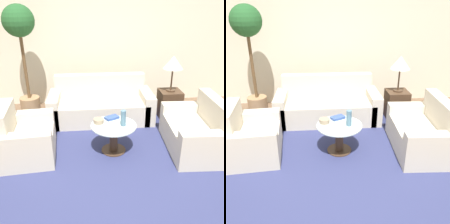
{
  "view_description": "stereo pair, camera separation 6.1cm",
  "coord_description": "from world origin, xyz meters",
  "views": [
    {
      "loc": [
        -0.27,
        -2.59,
        2.16
      ],
      "look_at": [
        0.08,
        0.95,
        0.55
      ],
      "focal_mm": 40.0,
      "sensor_mm": 36.0,
      "label": 1
    },
    {
      "loc": [
        -0.21,
        -2.6,
        2.16
      ],
      "look_at": [
        0.08,
        0.95,
        0.55
      ],
      "focal_mm": 40.0,
      "sensor_mm": 36.0,
      "label": 2
    }
  ],
  "objects": [
    {
      "name": "ground_plane",
      "position": [
        0.0,
        0.0,
        0.0
      ],
      "size": [
        14.0,
        14.0,
        0.0
      ],
      "primitive_type": "plane",
      "color": "brown"
    },
    {
      "name": "wall_back",
      "position": [
        0.0,
        2.85,
        1.3
      ],
      "size": [
        10.0,
        0.06,
        2.6
      ],
      "color": "beige",
      "rests_on": "ground_plane"
    },
    {
      "name": "rug",
      "position": [
        0.08,
        0.7,
        0.0
      ],
      "size": [
        3.54,
        3.2,
        0.01
      ],
      "color": "navy",
      "rests_on": "ground_plane"
    },
    {
      "name": "sofa_main",
      "position": [
        -0.05,
        1.88,
        0.27
      ],
      "size": [
        1.95,
        0.81,
        0.84
      ],
      "color": "beige",
      "rests_on": "ground_plane"
    },
    {
      "name": "armchair",
      "position": [
        -1.25,
        0.71,
        0.27
      ],
      "size": [
        0.82,
        0.99,
        0.81
      ],
      "rotation": [
        0.0,
        0.0,
        1.65
      ],
      "color": "beige",
      "rests_on": "ground_plane"
    },
    {
      "name": "loveseat",
      "position": [
        1.38,
        0.66,
        0.27
      ],
      "size": [
        0.83,
        1.26,
        0.83
      ],
      "rotation": [
        0.0,
        0.0,
        -1.62
      ],
      "color": "beige",
      "rests_on": "ground_plane"
    },
    {
      "name": "coffee_table",
      "position": [
        0.08,
        0.7,
        0.29
      ],
      "size": [
        0.69,
        0.69,
        0.45
      ],
      "color": "#422D1E",
      "rests_on": "ground_plane"
    },
    {
      "name": "side_table",
      "position": [
        1.31,
        1.84,
        0.27
      ],
      "size": [
        0.42,
        0.42,
        0.55
      ],
      "color": "#422D1E",
      "rests_on": "ground_plane"
    },
    {
      "name": "table_lamp",
      "position": [
        1.31,
        1.84,
        1.09
      ],
      "size": [
        0.37,
        0.37,
        0.68
      ],
      "color": "#422D1E",
      "rests_on": "side_table"
    },
    {
      "name": "potted_plant",
      "position": [
        -1.46,
        2.2,
        1.43
      ],
      "size": [
        0.56,
        0.56,
        2.1
      ],
      "color": "#93704C",
      "rests_on": "ground_plane"
    },
    {
      "name": "vase",
      "position": [
        0.22,
        0.68,
        0.57
      ],
      "size": [
        0.08,
        0.08,
        0.24
      ],
      "color": "slate",
      "rests_on": "coffee_table"
    },
    {
      "name": "bowl",
      "position": [
        -0.14,
        0.8,
        0.48
      ],
      "size": [
        0.16,
        0.16,
        0.07
      ],
      "color": "gray",
      "rests_on": "coffee_table"
    },
    {
      "name": "book_stack",
      "position": [
        0.07,
        0.92,
        0.47
      ],
      "size": [
        0.24,
        0.21,
        0.04
      ],
      "rotation": [
        0.0,
        0.0,
        0.46
      ],
      "color": "#334C8C",
      "rests_on": "coffee_table"
    }
  ]
}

